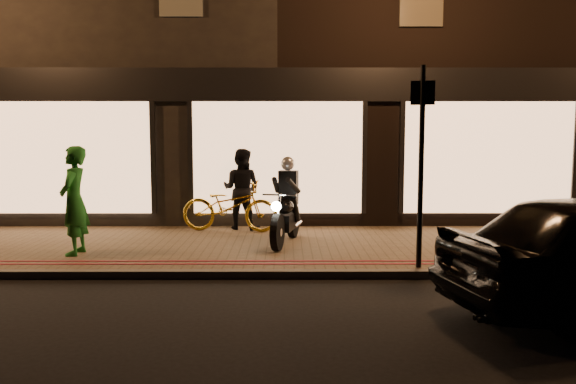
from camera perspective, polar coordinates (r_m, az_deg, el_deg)
The scene contains 10 objects.
ground at distance 8.32m, azimuth -1.48°, elevation -8.86°, with size 90.00×90.00×0.00m, color black.
sidewalk at distance 10.25m, azimuth -1.22°, elevation -5.67°, with size 50.00×4.00×0.12m, color brown.
kerb_stone at distance 8.35m, azimuth -1.47°, elevation -8.37°, with size 50.00×0.14×0.12m, color #59544C.
red_kerb_lines at distance 8.82m, azimuth -1.40°, elevation -7.17°, with size 50.00×0.26×0.01m.
building_row at distance 17.16m, azimuth -0.81°, elevation 13.07°, with size 48.00×10.11×8.50m.
motorcycle at distance 10.26m, azimuth -0.17°, elevation -1.84°, with size 0.73×1.92×1.59m.
sign_post at distance 8.54m, azimuth 13.39°, elevation 3.58°, with size 0.34×0.13×3.00m.
bicycle_gold at distance 11.57m, azimuth -5.93°, elevation -1.43°, with size 0.70×2.00×1.05m, color gold.
person_green at distance 9.93m, azimuth -20.91°, elevation -0.82°, with size 0.66×0.43×1.80m, color #1F7525.
person_dark at distance 11.81m, azimuth -4.76°, elevation 0.30°, with size 0.82×0.64×1.69m, color black.
Camera 1 is at (0.19, -8.04, 2.13)m, focal length 35.00 mm.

